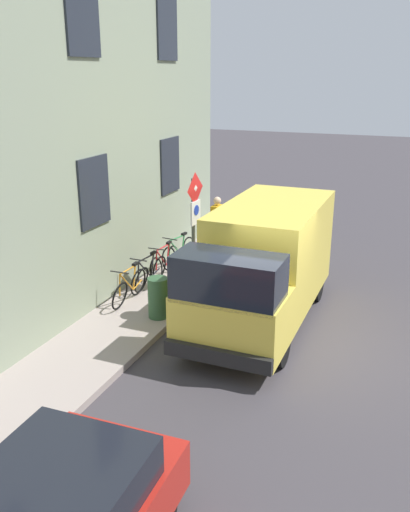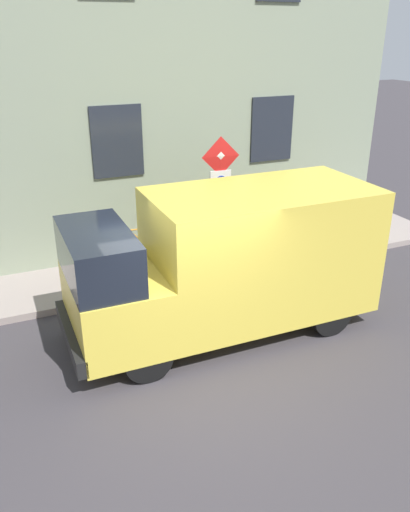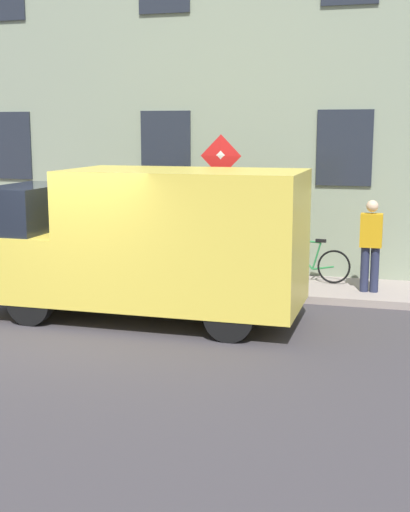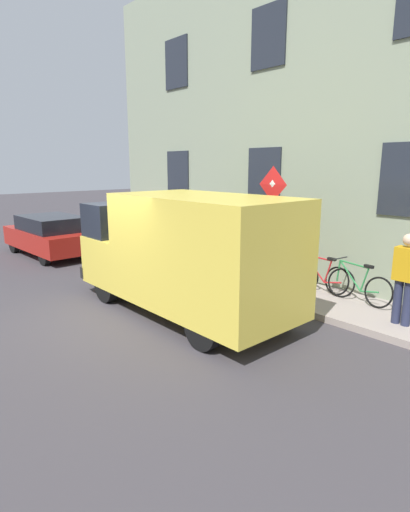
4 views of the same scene
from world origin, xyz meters
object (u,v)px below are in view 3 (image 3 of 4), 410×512
object	(u,v)px
bicycle_red	(263,260)
bicycle_black	(220,258)
sign_post_stacked	(221,190)
bicycle_green	(308,263)
bicycle_orange	(179,256)
delivery_van	(150,240)
pedestrian	(371,243)
litter_bin	(139,260)

from	to	relation	value
bicycle_red	bicycle_black	xyz separation A→B (m)	(0.00, 0.90, 0.00)
sign_post_stacked	bicycle_green	size ratio (longest dim) A/B	1.62
bicycle_red	bicycle_black	distance (m)	0.90
bicycle_orange	bicycle_red	bearing A→B (deg)	178.84
bicycle_black	sign_post_stacked	bearing A→B (deg)	106.31
delivery_van	bicycle_orange	distance (m)	3.17
bicycle_green	delivery_van	bearing A→B (deg)	61.23
sign_post_stacked	bicycle_orange	xyz separation A→B (m)	(1.11, 1.18, -1.50)
sign_post_stacked	bicycle_black	size ratio (longest dim) A/B	1.62
bicycle_black	pedestrian	bearing A→B (deg)	170.09
pedestrian	sign_post_stacked	bearing A→B (deg)	-79.72
bicycle_green	pedestrian	distance (m)	1.50
sign_post_stacked	bicycle_orange	world-z (taller)	sign_post_stacked
delivery_van	bicycle_green	size ratio (longest dim) A/B	3.12
delivery_van	bicycle_black	xyz separation A→B (m)	(3.03, -0.43, -0.82)
bicycle_red	sign_post_stacked	bearing A→B (deg)	60.55
delivery_van	sign_post_stacked	bearing A→B (deg)	-110.24
bicycle_black	pedestrian	size ratio (longest dim) A/B	1.00
bicycle_green	pedestrian	xyz separation A→B (m)	(-0.63, -1.23, 0.56)
bicycle_green	bicycle_orange	world-z (taller)	same
sign_post_stacked	pedestrian	world-z (taller)	sign_post_stacked
bicycle_black	pedestrian	xyz separation A→B (m)	(-0.63, -3.03, 0.56)
sign_post_stacked	bicycle_black	distance (m)	1.89
sign_post_stacked	bicycle_black	xyz separation A→B (m)	(1.11, 0.29, -1.50)
bicycle_red	pedestrian	size ratio (longest dim) A/B	1.00
bicycle_black	pedestrian	world-z (taller)	pedestrian
bicycle_green	bicycle_red	world-z (taller)	same
delivery_van	bicycle_red	bearing A→B (deg)	-113.40
litter_bin	bicycle_red	bearing A→B (deg)	-67.28
delivery_van	bicycle_red	size ratio (longest dim) A/B	3.12
bicycle_black	bicycle_green	bearing A→B (deg)	-178.08
delivery_van	bicycle_orange	xyz separation A→B (m)	(3.03, 0.47, -0.82)
bicycle_black	bicycle_orange	world-z (taller)	same
litter_bin	bicycle_orange	bearing A→B (deg)	-28.53
bicycle_green	bicycle_red	distance (m)	0.90
delivery_van	bicycle_green	world-z (taller)	delivery_van
bicycle_green	litter_bin	size ratio (longest dim) A/B	1.90
sign_post_stacked	bicycle_red	world-z (taller)	sign_post_stacked
sign_post_stacked	bicycle_black	world-z (taller)	sign_post_stacked
sign_post_stacked	bicycle_orange	size ratio (longest dim) A/B	1.62
bicycle_green	pedestrian	bearing A→B (deg)	160.39
bicycle_red	bicycle_orange	distance (m)	1.80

